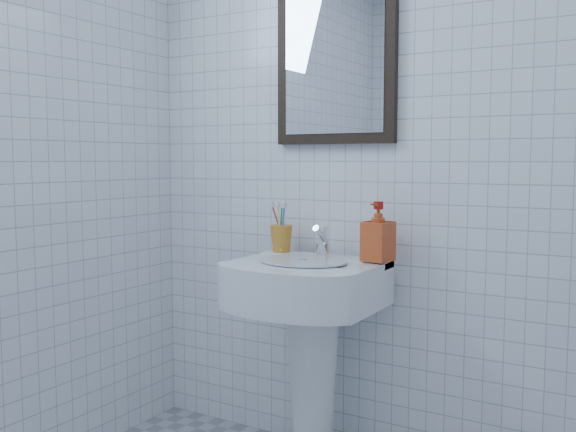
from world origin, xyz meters
The scene contains 6 objects.
wall_back centered at (0.00, 1.20, 1.25)m, with size 2.20×0.02×2.50m, color white.
washbasin centered at (-0.24, 0.98, 0.55)m, with size 0.53×0.39×0.82m.
faucet centered at (-0.24, 1.08, 0.86)m, with size 0.05×0.11×0.12m.
toothbrush_cup centered at (-0.44, 1.10, 0.86)m, with size 0.09×0.09×0.11m, color orange, non-canonical shape.
soap_dispenser centered at (-0.02, 1.08, 0.92)m, with size 0.10×0.10×0.21m, color #B93712.
wall_mirror centered at (-0.24, 1.18, 1.55)m, with size 0.50×0.04×0.62m.
Camera 1 is at (0.88, -1.07, 1.18)m, focal length 40.00 mm.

